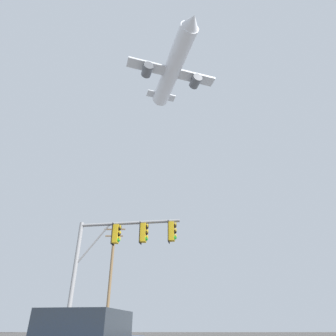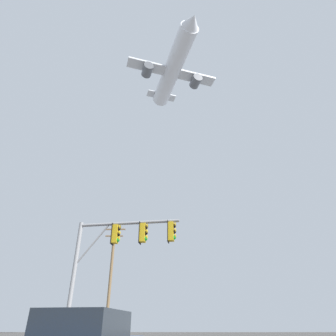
% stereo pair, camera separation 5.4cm
% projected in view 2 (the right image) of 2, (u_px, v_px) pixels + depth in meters
% --- Properties ---
extents(signal_pole_near, '(5.11, 0.94, 5.92)m').
position_uv_depth(signal_pole_near, '(117.00, 248.00, 13.80)').
color(signal_pole_near, gray).
rests_on(signal_pole_near, ground).
extents(utility_pole, '(2.20, 0.28, 10.62)m').
position_uv_depth(utility_pole, '(111.00, 275.00, 27.73)').
color(utility_pole, brown).
rests_on(utility_pole, ground).
extents(airplane, '(19.15, 24.79, 6.87)m').
position_uv_depth(airplane, '(173.00, 69.00, 61.51)').
color(airplane, white).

